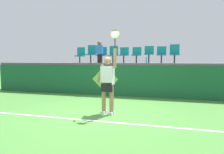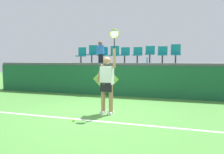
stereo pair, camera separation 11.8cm
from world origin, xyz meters
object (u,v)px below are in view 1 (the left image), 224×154
(tennis_ball, at_px, (75,120))
(stadium_chair_1, at_px, (91,53))
(tennis_player, at_px, (108,82))
(stadium_chair_6, at_px, (149,53))
(water_bottle, at_px, (146,60))
(stadium_chair_5, at_px, (137,54))
(stadium_chair_7, at_px, (161,54))
(stadium_chair_0, at_px, (80,54))
(stadium_chair_8, at_px, (175,53))
(spectator_0, at_px, (99,51))
(stadium_chair_3, at_px, (113,54))
(stadium_chair_2, at_px, (102,54))
(stadium_chair_4, at_px, (124,54))

(tennis_ball, distance_m, stadium_chair_1, 5.52)
(tennis_player, xyz_separation_m, stadium_chair_6, (0.88, 3.96, 1.00))
(water_bottle, height_order, stadium_chair_5, stadium_chair_5)
(water_bottle, height_order, stadium_chair_7, stadium_chair_7)
(stadium_chair_6, bearing_deg, stadium_chair_0, 179.86)
(stadium_chair_8, bearing_deg, stadium_chair_6, -179.49)
(water_bottle, relative_size, spectator_0, 0.25)
(stadium_chair_1, distance_m, stadium_chair_7, 3.55)
(tennis_ball, bearing_deg, stadium_chair_7, 66.79)
(tennis_ball, height_order, stadium_chair_0, stadium_chair_0)
(tennis_ball, distance_m, stadium_chair_3, 5.31)
(stadium_chair_5, bearing_deg, stadium_chair_8, 0.33)
(stadium_chair_1, bearing_deg, stadium_chair_3, -0.02)
(stadium_chair_2, bearing_deg, stadium_chair_5, -0.12)
(stadium_chair_1, height_order, stadium_chair_4, stadium_chair_1)
(stadium_chair_0, xyz_separation_m, stadium_chair_3, (1.81, 0.00, 0.02))
(stadium_chair_2, distance_m, stadium_chair_7, 2.96)
(stadium_chair_0, relative_size, stadium_chair_3, 0.96)
(water_bottle, distance_m, stadium_chair_6, 0.79)
(stadium_chair_6, bearing_deg, tennis_ball, -107.24)
(stadium_chair_2, xyz_separation_m, stadium_chair_6, (2.37, -0.00, 0.02))
(water_bottle, xyz_separation_m, stadium_chair_0, (-3.53, 0.72, 0.30))
(tennis_ball, height_order, stadium_chair_7, stadium_chair_7)
(tennis_player, height_order, stadium_chair_6, tennis_player)
(stadium_chair_0, relative_size, stadium_chair_7, 1.03)
(stadium_chair_5, bearing_deg, water_bottle, -52.53)
(stadium_chair_0, xyz_separation_m, stadium_chair_5, (2.99, -0.01, -0.00))
(tennis_ball, relative_size, water_bottle, 0.25)
(stadium_chair_4, relative_size, stadium_chair_7, 0.98)
(tennis_ball, xyz_separation_m, stadium_chair_3, (-0.25, 4.94, 1.95))
(stadium_chair_7, bearing_deg, stadium_chair_3, 179.79)
(tennis_player, relative_size, stadium_chair_5, 3.32)
(stadium_chair_1, distance_m, stadium_chair_6, 2.97)
(stadium_chair_0, xyz_separation_m, stadium_chair_4, (2.36, -0.01, -0.00))
(stadium_chair_2, height_order, stadium_chair_8, stadium_chair_8)
(water_bottle, bearing_deg, stadium_chair_5, 127.47)
(stadium_chair_3, distance_m, spectator_0, 0.74)
(tennis_ball, xyz_separation_m, stadium_chair_0, (-2.05, 4.93, 1.93))
(tennis_player, relative_size, stadium_chair_4, 3.31)
(stadium_chair_6, distance_m, stadium_chair_7, 0.59)
(stadium_chair_4, xyz_separation_m, spectator_0, (-1.15, -0.41, 0.13))
(stadium_chair_2, height_order, stadium_chair_4, stadium_chair_2)
(water_bottle, distance_m, stadium_chair_5, 0.95)
(stadium_chair_3, xyz_separation_m, stadium_chair_8, (2.95, -0.00, 0.02))
(stadium_chair_4, xyz_separation_m, stadium_chair_5, (0.63, -0.00, -0.00))
(stadium_chair_3, xyz_separation_m, stadium_chair_6, (1.77, -0.01, 0.01))
(stadium_chair_1, height_order, stadium_chair_5, stadium_chair_1)
(tennis_player, xyz_separation_m, spectator_0, (-1.49, 3.55, 1.09))
(stadium_chair_0, distance_m, stadium_chair_2, 1.21)
(stadium_chair_8, bearing_deg, stadium_chair_3, 180.00)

